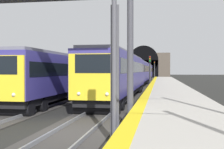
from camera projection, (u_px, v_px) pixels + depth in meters
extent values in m
plane|color=black|center=(74.00, 134.00, 11.49)|extent=(320.00, 320.00, 0.00)
cube|color=#ADA89E|center=(181.00, 124.00, 10.81)|extent=(112.00, 3.72, 1.03)
cube|color=yellow|center=(138.00, 109.00, 11.06)|extent=(112.00, 0.50, 0.01)
cube|color=#383533|center=(74.00, 133.00, 11.48)|extent=(160.00, 2.91, 0.06)
cube|color=gray|center=(56.00, 130.00, 11.60)|extent=(160.00, 0.07, 0.15)
cube|color=gray|center=(91.00, 131.00, 11.37)|extent=(160.00, 0.07, 0.15)
cube|color=navy|center=(120.00, 73.00, 24.81)|extent=(19.24, 3.02, 2.78)
cube|color=black|center=(120.00, 67.00, 24.81)|extent=(18.47, 3.04, 0.88)
cube|color=slate|center=(120.00, 55.00, 24.79)|extent=(18.66, 2.59, 0.20)
cube|color=black|center=(120.00, 91.00, 24.84)|extent=(18.85, 2.68, 0.49)
cylinder|color=black|center=(97.00, 107.00, 16.28)|extent=(0.91, 2.57, 0.88)
cylinder|color=black|center=(104.00, 104.00, 18.06)|extent=(0.91, 2.57, 0.88)
cylinder|color=black|center=(129.00, 89.00, 31.63)|extent=(0.91, 2.57, 0.88)
cylinder|color=black|center=(131.00, 88.00, 33.40)|extent=(0.91, 2.57, 0.88)
cube|color=yellow|center=(93.00, 77.00, 15.32)|extent=(0.15, 2.67, 2.48)
cube|color=black|center=(93.00, 64.00, 15.26)|extent=(0.06, 1.95, 1.00)
sphere|color=#F2EACC|center=(107.00, 94.00, 15.14)|extent=(0.20, 0.20, 0.20)
sphere|color=#F2EACC|center=(79.00, 94.00, 15.41)|extent=(0.20, 0.20, 0.20)
cube|color=navy|center=(137.00, 72.00, 44.48)|extent=(19.24, 3.02, 2.78)
cube|color=black|center=(137.00, 69.00, 44.47)|extent=(18.47, 3.04, 0.89)
cube|color=slate|center=(137.00, 62.00, 44.46)|extent=(18.66, 2.59, 0.20)
cube|color=black|center=(137.00, 82.00, 44.50)|extent=(18.85, 2.68, 0.49)
cylinder|color=black|center=(132.00, 87.00, 36.27)|extent=(0.91, 2.57, 0.88)
cylinder|color=black|center=(133.00, 86.00, 38.04)|extent=(0.91, 2.57, 0.88)
cylinder|color=black|center=(141.00, 82.00, 50.98)|extent=(0.91, 2.57, 0.88)
cylinder|color=black|center=(141.00, 82.00, 52.75)|extent=(0.91, 2.57, 0.88)
cube|color=navy|center=(144.00, 71.00, 64.15)|extent=(19.24, 3.02, 2.78)
cube|color=black|center=(144.00, 70.00, 64.14)|extent=(18.47, 3.04, 0.86)
cube|color=slate|center=(144.00, 64.00, 64.13)|extent=(18.66, 2.59, 0.20)
cube|color=black|center=(144.00, 78.00, 64.17)|extent=(18.85, 2.68, 0.49)
cylinder|color=black|center=(141.00, 81.00, 56.11)|extent=(0.91, 2.57, 0.88)
cylinder|color=black|center=(142.00, 81.00, 57.88)|extent=(0.91, 2.57, 0.88)
cylinder|color=black|center=(146.00, 79.00, 70.47)|extent=(0.91, 2.57, 0.88)
cylinder|color=black|center=(146.00, 79.00, 72.25)|extent=(0.91, 2.57, 0.88)
cube|color=navy|center=(65.00, 73.00, 24.58)|extent=(19.69, 2.96, 2.64)
cube|color=black|center=(65.00, 70.00, 24.57)|extent=(18.90, 2.98, 0.83)
cube|color=slate|center=(65.00, 57.00, 24.56)|extent=(19.09, 2.55, 0.20)
cube|color=black|center=(65.00, 91.00, 24.60)|extent=(19.29, 2.63, 0.49)
cylinder|color=black|center=(11.00, 108.00, 15.83)|extent=(0.91, 2.51, 0.88)
cylinder|color=black|center=(26.00, 105.00, 17.61)|extent=(0.91, 2.51, 0.88)
cylinder|color=black|center=(87.00, 89.00, 31.60)|extent=(0.91, 2.51, 0.88)
cylinder|color=black|center=(91.00, 88.00, 33.37)|extent=(0.91, 2.51, 0.88)
cube|color=yellow|center=(1.00, 78.00, 14.86)|extent=(0.15, 2.61, 2.35)
cube|color=black|center=(0.00, 65.00, 14.80)|extent=(0.06, 1.90, 0.95)
sphere|color=#F2EACC|center=(14.00, 95.00, 14.68)|extent=(0.20, 0.20, 0.20)
cube|color=navy|center=(107.00, 72.00, 44.47)|extent=(19.69, 2.96, 2.64)
cube|color=black|center=(107.00, 70.00, 44.47)|extent=(18.90, 2.98, 0.75)
cube|color=slate|center=(107.00, 63.00, 44.45)|extent=(19.09, 2.55, 0.20)
cube|color=black|center=(107.00, 82.00, 44.49)|extent=(19.29, 2.63, 0.49)
cylinder|color=black|center=(94.00, 87.00, 35.81)|extent=(0.91, 2.51, 0.88)
cylinder|color=black|center=(97.00, 86.00, 37.59)|extent=(0.91, 2.51, 0.88)
cylinder|color=black|center=(115.00, 82.00, 51.41)|extent=(0.91, 2.51, 0.88)
cylinder|color=black|center=(116.00, 82.00, 53.18)|extent=(0.91, 2.51, 0.88)
cube|color=navy|center=(123.00, 71.00, 64.37)|extent=(19.69, 2.96, 2.64)
cube|color=black|center=(123.00, 70.00, 64.36)|extent=(18.90, 2.98, 0.87)
cube|color=slate|center=(123.00, 65.00, 64.35)|extent=(19.09, 2.55, 0.20)
cube|color=black|center=(123.00, 78.00, 64.39)|extent=(19.29, 2.63, 0.49)
cylinder|color=black|center=(118.00, 81.00, 56.15)|extent=(0.91, 2.51, 0.88)
cylinder|color=black|center=(119.00, 81.00, 57.92)|extent=(0.91, 2.51, 0.88)
cylinder|color=black|center=(127.00, 79.00, 70.87)|extent=(0.91, 2.51, 0.88)
cylinder|color=black|center=(128.00, 79.00, 72.64)|extent=(0.91, 2.51, 0.88)
cube|color=black|center=(107.00, 59.00, 44.44)|extent=(1.32, 1.65, 0.90)
cylinder|color=#4C4C54|center=(114.00, 72.00, 9.42)|extent=(0.16, 0.16, 4.92)
cube|color=#4C4C54|center=(115.00, 72.00, 9.56)|extent=(0.04, 0.28, 4.43)
cylinder|color=#38383D|center=(150.00, 75.00, 44.11)|extent=(0.16, 0.16, 3.68)
cube|color=black|center=(150.00, 59.00, 44.07)|extent=(0.20, 0.38, 1.05)
cube|color=#38383D|center=(150.00, 75.00, 44.25)|extent=(0.04, 0.28, 3.31)
sphere|color=red|center=(150.00, 57.00, 43.94)|extent=(0.20, 0.20, 0.20)
sphere|color=yellow|center=(150.00, 59.00, 43.95)|extent=(0.20, 0.20, 0.20)
sphere|color=green|center=(150.00, 61.00, 43.95)|extent=(0.20, 0.20, 0.20)
cylinder|color=#38383D|center=(154.00, 71.00, 83.82)|extent=(0.16, 0.16, 4.37)
cube|color=black|center=(155.00, 63.00, 83.79)|extent=(0.20, 0.38, 0.75)
cube|color=#38383D|center=(154.00, 71.00, 83.96)|extent=(0.04, 0.28, 3.94)
sphere|color=red|center=(155.00, 62.00, 83.65)|extent=(0.20, 0.20, 0.20)
sphere|color=yellow|center=(155.00, 63.00, 83.66)|extent=(0.20, 0.20, 0.20)
cylinder|color=#3F3F47|center=(130.00, 57.00, 12.71)|extent=(0.28, 0.28, 6.24)
cube|color=#51473D|center=(144.00, 65.00, 104.12)|extent=(2.78, 18.56, 8.69)
cube|color=black|center=(143.00, 69.00, 102.72)|extent=(0.12, 10.39, 6.08)
cylinder|color=black|center=(144.00, 60.00, 102.67)|extent=(0.12, 10.39, 10.39)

